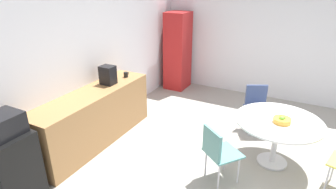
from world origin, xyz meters
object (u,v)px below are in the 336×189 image
object	(u,v)px
chair_navy	(257,103)
chair_teal	(217,149)
coffee_maker	(108,75)
round_table	(278,127)
mug_white	(126,75)
locker_cabinet	(178,51)
mini_fridge	(10,168)
fruit_bowl	(282,120)

from	to	relation	value
chair_navy	chair_teal	bearing A→B (deg)	174.73
chair_navy	coffee_maker	xyz separation A→B (m)	(-1.25, 2.30, 0.54)
round_table	chair_teal	distance (m)	1.03
mug_white	coffee_maker	bearing A→B (deg)	172.26
locker_cabinet	mug_white	bearing A→B (deg)	178.86
mini_fridge	mug_white	distance (m)	2.42
chair_teal	coffee_maker	size ratio (longest dim) A/B	2.59
chair_navy	coffee_maker	world-z (taller)	coffee_maker
mug_white	chair_navy	bearing A→B (deg)	-69.89
round_table	coffee_maker	world-z (taller)	coffee_maker
chair_navy	locker_cabinet	bearing A→B (deg)	60.03
mug_white	mini_fridge	bearing A→B (deg)	178.58
round_table	fruit_bowl	bearing A→B (deg)	-145.57
chair_teal	mug_white	xyz separation A→B (m)	(0.91, 2.08, 0.43)
mug_white	coffee_maker	world-z (taller)	coffee_maker
locker_cabinet	fruit_bowl	distance (m)	3.52
fruit_bowl	mug_white	world-z (taller)	mug_white
mug_white	locker_cabinet	bearing A→B (deg)	-1.14
chair_navy	chair_teal	world-z (taller)	same
chair_teal	mug_white	distance (m)	2.31
round_table	fruit_bowl	world-z (taller)	fruit_bowl
chair_teal	mini_fridge	bearing A→B (deg)	124.32
mini_fridge	fruit_bowl	distance (m)	3.59
mini_fridge	chair_navy	world-z (taller)	mini_fridge
round_table	chair_navy	distance (m)	1.03
locker_cabinet	round_table	size ratio (longest dim) A/B	1.53
locker_cabinet	coffee_maker	distance (m)	2.53
round_table	chair_navy	world-z (taller)	chair_navy
fruit_bowl	coffee_maker	bearing A→B (deg)	95.58
chair_navy	mug_white	bearing A→B (deg)	110.11
round_table	mug_white	world-z (taller)	mug_white
mini_fridge	fruit_bowl	size ratio (longest dim) A/B	3.71
chair_navy	mug_white	size ratio (longest dim) A/B	6.43
round_table	chair_navy	bearing A→B (deg)	27.05
mini_fridge	coffee_maker	distance (m)	2.03
round_table	locker_cabinet	bearing A→B (deg)	50.70
round_table	chair_teal	world-z (taller)	chair_teal
locker_cabinet	mug_white	world-z (taller)	locker_cabinet
mini_fridge	mug_white	xyz separation A→B (m)	(2.37, -0.06, 0.50)
round_table	mug_white	xyz separation A→B (m)	(0.09, 2.71, 0.34)
chair_teal	coffee_maker	world-z (taller)	coffee_maker
mini_fridge	chair_teal	distance (m)	2.59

